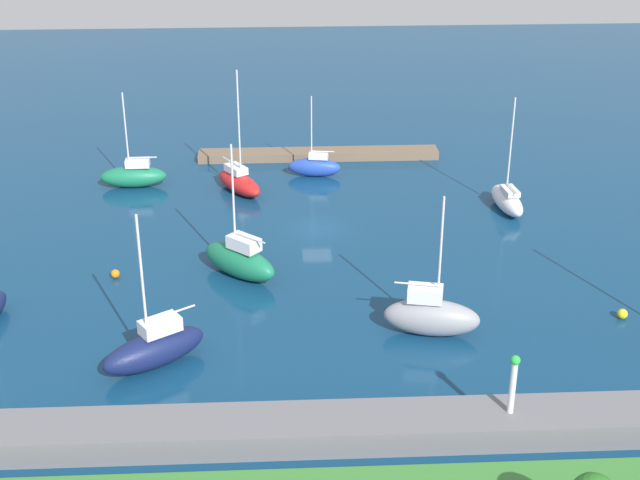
{
  "coord_description": "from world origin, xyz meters",
  "views": [
    {
      "loc": [
        3.18,
        70.02,
        32.24
      ],
      "look_at": [
        0.0,
        5.38,
        1.5
      ],
      "focal_mm": 50.84,
      "sensor_mm": 36.0,
      "label": 1
    }
  ],
  "objects": [
    {
      "name": "sailboat_blue_near_pier",
      "position": [
        -0.34,
        -12.36,
        1.02
      ],
      "size": [
        5.32,
        2.33,
        8.03
      ],
      "rotation": [
        0.0,
        0.0,
        6.13
      ],
      "color": "#2347B2",
      "rests_on": "water"
    },
    {
      "name": "sailboat_navy_inner_mooring",
      "position": [
        11.3,
        20.47,
        1.32
      ],
      "size": [
        7.15,
        5.85,
        10.7
      ],
      "rotation": [
        0.0,
        0.0,
        0.59
      ],
      "color": "#141E4C",
      "rests_on": "water"
    },
    {
      "name": "breakwater",
      "position": [
        0.0,
        28.64,
        0.78
      ],
      "size": [
        67.4,
        3.46,
        1.56
      ],
      "primitive_type": "cube",
      "color": "slate",
      "rests_on": "ground"
    },
    {
      "name": "water",
      "position": [
        0.0,
        0.0,
        0.0
      ],
      "size": [
        160.0,
        160.0,
        0.0
      ],
      "primitive_type": "plane",
      "color": "navy",
      "rests_on": "ground"
    },
    {
      "name": "sailboat_gray_far_north",
      "position": [
        -6.92,
        17.5,
        1.45
      ],
      "size": [
        6.81,
        3.55,
        10.16
      ],
      "rotation": [
        0.0,
        0.0,
        2.93
      ],
      "color": "gray",
      "rests_on": "water"
    },
    {
      "name": "harbor_beacon",
      "position": [
        -9.59,
        28.64,
        3.71
      ],
      "size": [
        0.56,
        0.56,
        3.73
      ],
      "color": "silver",
      "rests_on": "breakwater"
    },
    {
      "name": "sailboat_green_lone_south",
      "position": [
        6.26,
        8.36,
        1.4
      ],
      "size": [
        6.68,
        6.32,
        10.56
      ],
      "rotation": [
        0.0,
        0.0,
        5.55
      ],
      "color": "#19724C",
      "rests_on": "water"
    },
    {
      "name": "sailboat_white_by_breakwater",
      "position": [
        -17.08,
        -3.2,
        1.01
      ],
      "size": [
        2.58,
        6.4,
        10.25
      ],
      "rotation": [
        0.0,
        0.0,
        4.83
      ],
      "color": "white",
      "rests_on": "water"
    },
    {
      "name": "sailboat_green_lone_north",
      "position": [
        16.83,
        -10.45,
        1.14
      ],
      "size": [
        6.25,
        2.37,
        9.18
      ],
      "rotation": [
        0.0,
        0.0,
        0.03
      ],
      "color": "#19724C",
      "rests_on": "water"
    },
    {
      "name": "mooring_buoy_orange",
      "position": [
        15.77,
        8.16,
        0.34
      ],
      "size": [
        0.68,
        0.68,
        0.68
      ],
      "primitive_type": "sphere",
      "color": "orange",
      "rests_on": "water"
    },
    {
      "name": "mooring_buoy_yellow",
      "position": [
        -20.71,
        16.09,
        0.36
      ],
      "size": [
        0.73,
        0.73,
        0.73
      ],
      "primitive_type": "sphere",
      "color": "yellow",
      "rests_on": "water"
    },
    {
      "name": "pier_dock",
      "position": [
        -0.96,
        -17.36,
        0.42
      ],
      "size": [
        24.47,
        2.41,
        0.85
      ],
      "primitive_type": "cube",
      "color": "brown",
      "rests_on": "ground"
    },
    {
      "name": "sailboat_red_west_end",
      "position": [
        6.85,
        -8.61,
        1.05
      ],
      "size": [
        5.29,
        6.55,
        11.69
      ],
      "rotation": [
        0.0,
        0.0,
        2.15
      ],
      "color": "red",
      "rests_on": "water"
    }
  ]
}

